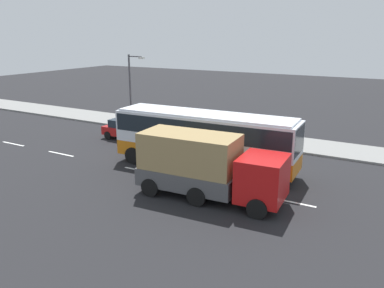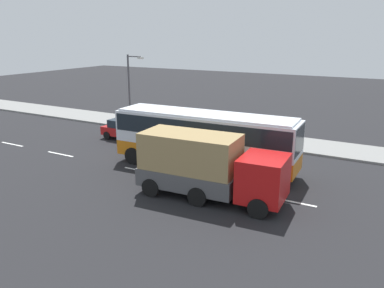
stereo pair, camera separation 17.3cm
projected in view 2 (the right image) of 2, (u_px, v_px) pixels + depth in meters
The scene contains 8 objects.
ground_plane at pixel (187, 168), 23.92m from camera, with size 120.00×120.00×0.00m, color black.
sidewalk_curb at pixel (239, 136), 30.95m from camera, with size 80.00×4.00×0.15m, color gray.
lane_centreline at pixel (177, 178), 22.21m from camera, with size 45.23×0.16×0.01m.
coach_bus at pixel (204, 135), 23.15m from camera, with size 11.41×3.13×3.50m.
cargo_truck at pixel (207, 165), 19.16m from camera, with size 7.57×3.00×3.24m.
car_red_compact at pixel (128, 129), 30.13m from camera, with size 4.40×1.99×1.57m.
pedestrian_near_curb at pixel (191, 121), 31.81m from camera, with size 0.32×0.32×1.64m.
street_lamp at pixel (131, 85), 33.17m from camera, with size 1.67×0.24×6.21m.
Camera 2 is at (11.23, -19.59, 8.02)m, focal length 35.89 mm.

